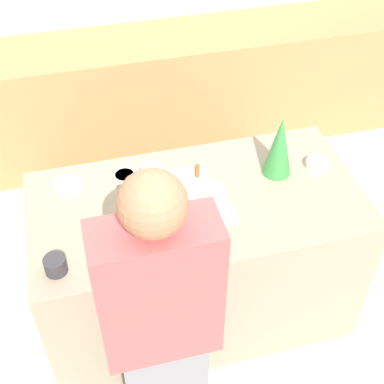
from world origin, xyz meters
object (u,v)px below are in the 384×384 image
at_px(gingerbread_house, 190,195).
at_px(candy_bowl_center_rear, 152,171).
at_px(mug, 55,265).
at_px(candy_bowl_behind_tray, 125,177).
at_px(candy_bowl_far_left, 68,185).
at_px(candy_bowl_beside_tree, 317,164).
at_px(person, 161,332).
at_px(baking_tray, 190,209).
at_px(decorative_tree, 279,146).

xyz_separation_m(gingerbread_house, candy_bowl_center_rear, (-0.12, 0.29, -0.07)).
height_order(gingerbread_house, mug, gingerbread_house).
bearing_deg(mug, gingerbread_house, 18.62).
bearing_deg(candy_bowl_behind_tray, gingerbread_house, -47.74).
xyz_separation_m(candy_bowl_far_left, candy_bowl_beside_tree, (1.27, -0.17, 0.00)).
bearing_deg(person, candy_bowl_behind_tray, 89.56).
distance_m(candy_bowl_beside_tree, person, 1.24).
height_order(gingerbread_house, person, person).
bearing_deg(candy_bowl_far_left, baking_tray, -28.77).
relative_size(decorative_tree, mug, 3.52).
relative_size(candy_bowl_beside_tree, mug, 1.21).
bearing_deg(person, candy_bowl_far_left, 106.95).
height_order(candy_bowl_beside_tree, person, person).
relative_size(candy_bowl_far_left, person, 0.08).
bearing_deg(candy_bowl_center_rear, gingerbread_house, -67.64).
bearing_deg(candy_bowl_far_left, decorative_tree, -7.90).
xyz_separation_m(decorative_tree, candy_bowl_far_left, (-1.05, 0.15, -0.15)).
bearing_deg(candy_bowl_beside_tree, gingerbread_house, -169.43).
bearing_deg(candy_bowl_beside_tree, candy_bowl_far_left, 172.46).
bearing_deg(candy_bowl_behind_tray, candy_bowl_center_rear, 1.40).
xyz_separation_m(candy_bowl_center_rear, mug, (-0.52, -0.51, 0.01)).
height_order(gingerbread_house, decorative_tree, decorative_tree).
height_order(gingerbread_house, candy_bowl_far_left, gingerbread_house).
distance_m(baking_tray, decorative_tree, 0.55).
xyz_separation_m(baking_tray, person, (-0.27, -0.61, -0.02)).
bearing_deg(candy_bowl_behind_tray, mug, -126.64).
height_order(baking_tray, gingerbread_house, gingerbread_house).
relative_size(gingerbread_house, candy_bowl_far_left, 1.69).
bearing_deg(candy_bowl_beside_tree, candy_bowl_behind_tray, 170.88).
height_order(baking_tray, candy_bowl_far_left, candy_bowl_far_left).
distance_m(gingerbread_house, candy_bowl_behind_tray, 0.40).
xyz_separation_m(baking_tray, mug, (-0.64, -0.22, 0.03)).
xyz_separation_m(candy_bowl_behind_tray, person, (-0.01, -0.90, -0.04)).
bearing_deg(baking_tray, person, -114.00).
height_order(gingerbread_house, candy_bowl_behind_tray, gingerbread_house).
xyz_separation_m(candy_bowl_beside_tree, candy_bowl_center_rear, (-0.84, 0.16, -0.00)).
height_order(candy_bowl_behind_tray, candy_bowl_beside_tree, candy_bowl_beside_tree).
height_order(candy_bowl_center_rear, person, person).
distance_m(baking_tray, candy_bowl_behind_tray, 0.39).
relative_size(baking_tray, candy_bowl_center_rear, 3.67).
xyz_separation_m(gingerbread_house, decorative_tree, (0.50, 0.16, 0.07)).
xyz_separation_m(gingerbread_house, candy_bowl_behind_tray, (-0.26, 0.29, -0.08)).
distance_m(gingerbread_house, person, 0.68).
xyz_separation_m(decorative_tree, person, (-0.77, -0.77, -0.19)).
bearing_deg(candy_bowl_far_left, mug, -100.18).
bearing_deg(candy_bowl_behind_tray, baking_tray, -47.80).
height_order(baking_tray, mug, mug).
distance_m(gingerbread_house, candy_bowl_beside_tree, 0.73).
bearing_deg(candy_bowl_center_rear, person, -99.44).
xyz_separation_m(candy_bowl_behind_tray, mug, (-0.38, -0.51, 0.02)).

